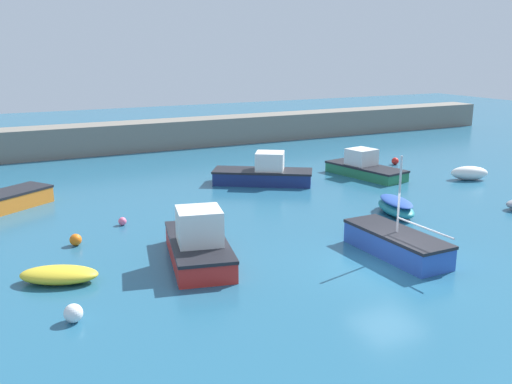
% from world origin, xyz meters
% --- Properties ---
extents(ground_plane, '(120.00, 120.00, 0.20)m').
position_xyz_m(ground_plane, '(0.00, 0.00, -0.10)').
color(ground_plane, '#235B7A').
extents(harbor_breakwater, '(65.58, 2.73, 2.19)m').
position_xyz_m(harbor_breakwater, '(0.00, 28.22, 1.09)').
color(harbor_breakwater, slate).
rests_on(harbor_breakwater, ground_plane).
extents(sailboat_twin_hulled, '(1.75, 5.17, 3.93)m').
position_xyz_m(sailboat_twin_hulled, '(0.93, 0.81, 0.49)').
color(sailboat_twin_hulled, '#2D56B7').
rests_on(sailboat_twin_hulled, ground_plane).
extents(dinghy_near_pier, '(2.43, 1.90, 0.84)m').
position_xyz_m(dinghy_near_pier, '(13.48, 8.99, 0.42)').
color(dinghy_near_pier, white).
rests_on(dinghy_near_pier, ground_plane).
extents(motorboat_grey_hull, '(5.92, 4.78, 1.91)m').
position_xyz_m(motorboat_grey_hull, '(1.84, 13.66, 0.64)').
color(motorboat_grey_hull, navy).
rests_on(motorboat_grey_hull, ground_plane).
extents(rowboat_white_midwater, '(2.96, 2.30, 0.57)m').
position_xyz_m(rowboat_white_midwater, '(-11.18, 3.91, 0.28)').
color(rowboat_white_midwater, yellow).
rests_on(rowboat_white_midwater, ground_plane).
extents(rowboat_with_red_cover, '(2.06, 3.24, 0.78)m').
position_xyz_m(rowboat_with_red_cover, '(4.60, 5.18, 0.39)').
color(rowboat_with_red_cover, teal).
rests_on(rowboat_with_red_cover, ground_plane).
extents(cabin_cruiser_white, '(3.19, 5.49, 2.15)m').
position_xyz_m(cabin_cruiser_white, '(-6.17, 3.59, 0.72)').
color(cabin_cruiser_white, red).
rests_on(cabin_cruiser_white, ground_plane).
extents(motorboat_with_cabin, '(2.86, 5.59, 1.69)m').
position_xyz_m(motorboat_with_cabin, '(8.38, 12.67, 0.56)').
color(motorboat_with_cabin, '#287A4C').
rests_on(motorboat_with_cabin, ground_plane).
extents(mooring_buoy_white, '(0.56, 0.56, 0.56)m').
position_xyz_m(mooring_buoy_white, '(-11.23, 0.68, 0.28)').
color(mooring_buoy_white, white).
rests_on(mooring_buoy_white, ground_plane).
extents(mooring_buoy_red, '(0.49, 0.49, 0.49)m').
position_xyz_m(mooring_buoy_red, '(12.49, 14.64, 0.24)').
color(mooring_buoy_red, red).
rests_on(mooring_buoy_red, ground_plane).
extents(mooring_buoy_pink, '(0.37, 0.37, 0.37)m').
position_xyz_m(mooring_buoy_pink, '(-7.64, 9.40, 0.19)').
color(mooring_buoy_pink, '#EA668C').
rests_on(mooring_buoy_pink, ground_plane).
extents(mooring_buoy_orange, '(0.49, 0.49, 0.49)m').
position_xyz_m(mooring_buoy_orange, '(-10.01, 7.54, 0.24)').
color(mooring_buoy_orange, orange).
rests_on(mooring_buoy_orange, ground_plane).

